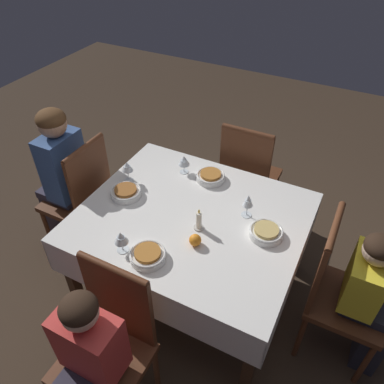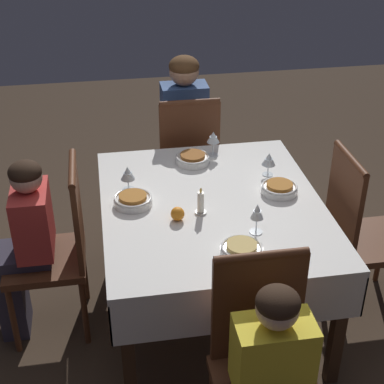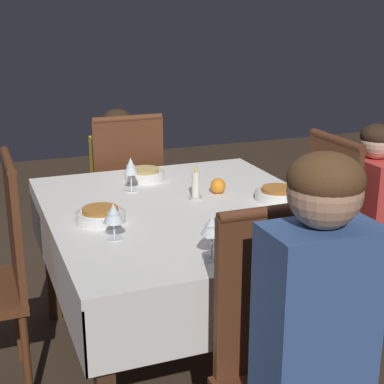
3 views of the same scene
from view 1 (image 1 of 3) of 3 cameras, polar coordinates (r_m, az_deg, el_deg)
ground_plane at (r=2.83m, az=-0.04°, el=-14.38°), size 8.00×8.00×0.00m
dining_table at (r=2.34m, az=-0.05°, el=-5.07°), size 1.34×1.14×0.73m
chair_east at (r=2.84m, az=-16.42°, el=-0.43°), size 0.42×0.42×0.99m
chair_west at (r=2.33m, az=21.26°, el=-13.43°), size 0.42×0.42×0.99m
chair_north at (r=2.05m, az=-12.37°, el=-21.24°), size 0.42×0.42×0.99m
chair_south at (r=2.96m, az=8.51°, el=2.80°), size 0.42×0.42×0.99m
person_adult_denim at (r=2.85m, az=-19.38°, el=2.72°), size 0.34×0.30×1.20m
person_child_yellow at (r=2.34m, az=25.61°, el=-14.48°), size 0.33×0.30×0.99m
person_child_red at (r=1.97m, az=-15.78°, el=-24.50°), size 0.30×0.33×1.03m
bowl_east at (r=2.44m, az=-10.05°, el=-0.02°), size 0.20×0.20×0.06m
wine_glass_east at (r=2.50m, az=-9.86°, el=3.75°), size 0.07×0.07×0.15m
bowl_west at (r=2.18m, az=11.23°, el=-6.02°), size 0.19×0.19×0.06m
wine_glass_west at (r=2.23m, az=8.53°, el=-1.40°), size 0.06×0.06×0.16m
bowl_north at (r=2.04m, az=-6.74°, el=-9.52°), size 0.20×0.20×0.06m
wine_glass_north at (r=2.05m, az=-10.78°, el=-6.90°), size 0.08×0.08×0.14m
bowl_south at (r=2.53m, az=2.86°, el=2.40°), size 0.19×0.19×0.06m
wine_glass_south at (r=2.56m, az=-1.23°, el=4.77°), size 0.08×0.08×0.13m
candle_centerpiece at (r=2.16m, az=1.04°, el=-4.52°), size 0.06×0.06×0.15m
orange_fruit at (r=2.09m, az=0.48°, el=-7.34°), size 0.07×0.07×0.07m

